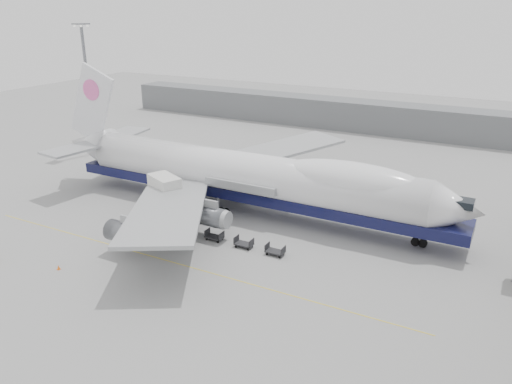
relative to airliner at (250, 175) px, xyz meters
The scene contains 12 objects.
ground 13.27m from the airliner, 93.08° to the right, with size 260.00×260.00×0.00m, color gray.
apron_line 18.87m from the airliner, 92.05° to the right, with size 60.00×0.15×0.01m, color gold.
hangar 59.01m from the airliner, 100.40° to the left, with size 110.00×8.00×7.00m, color slate.
floodlight_mast 45.14m from the airliner, 164.28° to the left, with size 2.40×2.40×25.43m.
airliner is the anchor object (origin of this frame).
catering_truck 12.30m from the airliner, 141.84° to the right, with size 6.11×5.28×6.21m.
traffic_cone 28.40m from the airliner, 113.60° to the right, with size 0.38×0.38×0.56m.
dolly_0 14.32m from the airliner, 127.60° to the right, with size 2.30×1.35×1.30m.
dolly_1 12.36m from the airliner, 109.67° to the right, with size 2.30×1.35×1.30m.
dolly_2 11.78m from the airliner, 86.85° to the right, with size 2.30×1.35×1.30m.
dolly_3 12.77m from the airliner, 64.95° to the right, with size 2.30×1.35×1.30m.
dolly_4 15.02m from the airliner, 48.66° to the right, with size 2.30×1.35×1.30m.
Camera 1 is at (33.42, -47.62, 28.56)m, focal length 35.00 mm.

